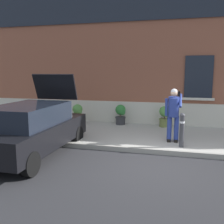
# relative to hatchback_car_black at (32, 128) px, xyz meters

# --- Properties ---
(ground_plane) EXTENTS (80.00, 80.00, 0.00)m
(ground_plane) POSITION_rel_hatchback_car_black_xyz_m (3.56, 0.03, -0.80)
(ground_plane) COLOR #232326
(sidewalk) EXTENTS (24.00, 3.60, 0.15)m
(sidewalk) POSITION_rel_hatchback_car_black_xyz_m (3.56, 2.83, -0.72)
(sidewalk) COLOR #99968E
(sidewalk) RESTS_ON ground
(curb_edge) EXTENTS (24.00, 0.12, 0.15)m
(curb_edge) POSITION_rel_hatchback_car_black_xyz_m (3.56, 0.97, -0.72)
(curb_edge) COLOR gray
(curb_edge) RESTS_ON ground
(building_facade) EXTENTS (24.00, 1.52, 7.50)m
(building_facade) POSITION_rel_hatchback_car_black_xyz_m (3.57, 5.32, 2.93)
(building_facade) COLOR brown
(building_facade) RESTS_ON ground
(hatchback_car_black) EXTENTS (1.83, 4.08, 2.34)m
(hatchback_car_black) POSITION_rel_hatchback_car_black_xyz_m (0.00, 0.00, 0.00)
(hatchback_car_black) COLOR black
(hatchback_car_black) RESTS_ON ground
(bollard_near_person) EXTENTS (0.15, 0.15, 1.04)m
(bollard_near_person) POSITION_rel_hatchback_car_black_xyz_m (4.19, 1.38, -0.09)
(bollard_near_person) COLOR #333338
(bollard_near_person) RESTS_ON sidewalk
(bollard_far_left) EXTENTS (0.15, 0.15, 1.04)m
(bollard_far_left) POSITION_rel_hatchback_car_black_xyz_m (0.58, 1.38, -0.09)
(bollard_far_left) COLOR #333338
(bollard_far_left) RESTS_ON sidewalk
(person_on_phone) EXTENTS (0.51, 0.51, 1.74)m
(person_on_phone) POSITION_rel_hatchback_car_black_xyz_m (3.92, 1.84, 0.35)
(person_on_phone) COLOR navy
(person_on_phone) RESTS_ON sidewalk
(planter_cream) EXTENTS (0.44, 0.44, 0.86)m
(planter_cream) POSITION_rel_hatchback_car_black_xyz_m (-2.03, 3.88, -0.19)
(planter_cream) COLOR beige
(planter_cream) RESTS_ON sidewalk
(planter_terracotta) EXTENTS (0.44, 0.44, 0.86)m
(planter_terracotta) POSITION_rel_hatchback_car_black_xyz_m (-0.17, 3.91, -0.19)
(planter_terracotta) COLOR #B25B38
(planter_terracotta) RESTS_ON sidewalk
(planter_charcoal) EXTENTS (0.44, 0.44, 0.86)m
(planter_charcoal) POSITION_rel_hatchback_car_black_xyz_m (1.68, 4.19, -0.19)
(planter_charcoal) COLOR #2D2D30
(planter_charcoal) RESTS_ON sidewalk
(planter_olive) EXTENTS (0.44, 0.44, 0.86)m
(planter_olive) POSITION_rel_hatchback_car_black_xyz_m (3.54, 4.20, -0.19)
(planter_olive) COLOR #606B38
(planter_olive) RESTS_ON sidewalk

